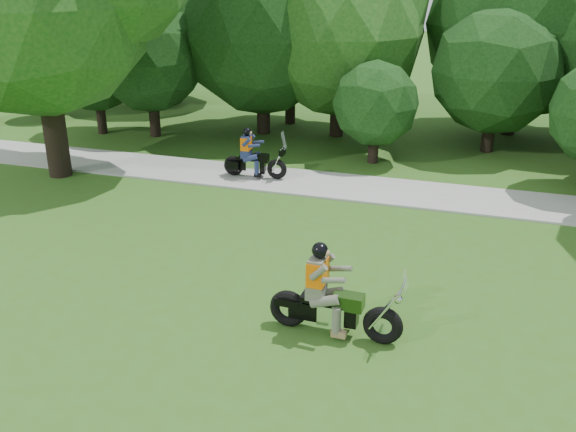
# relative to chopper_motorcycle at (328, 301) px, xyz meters

# --- Properties ---
(ground) EXTENTS (100.00, 100.00, 0.00)m
(ground) POSITION_rel_chopper_motorcycle_xyz_m (0.52, -0.37, -0.64)
(ground) COLOR #385B1A
(ground) RESTS_ON ground
(walkway) EXTENTS (60.00, 2.20, 0.06)m
(walkway) POSITION_rel_chopper_motorcycle_xyz_m (0.52, 7.63, -0.61)
(walkway) COLOR gray
(walkway) RESTS_ON ground
(tree_line) EXTENTS (39.86, 11.93, 7.41)m
(tree_line) POSITION_rel_chopper_motorcycle_xyz_m (1.03, 14.38, 2.89)
(tree_line) COLOR black
(tree_line) RESTS_ON ground
(chopper_motorcycle) EXTENTS (2.44, 0.65, 1.74)m
(chopper_motorcycle) POSITION_rel_chopper_motorcycle_xyz_m (0.00, 0.00, 0.00)
(chopper_motorcycle) COLOR black
(chopper_motorcycle) RESTS_ON ground
(touring_motorcycle) EXTENTS (1.98, 0.61, 1.51)m
(touring_motorcycle) POSITION_rel_chopper_motorcycle_xyz_m (-4.29, 7.57, -0.04)
(touring_motorcycle) COLOR black
(touring_motorcycle) RESTS_ON walkway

